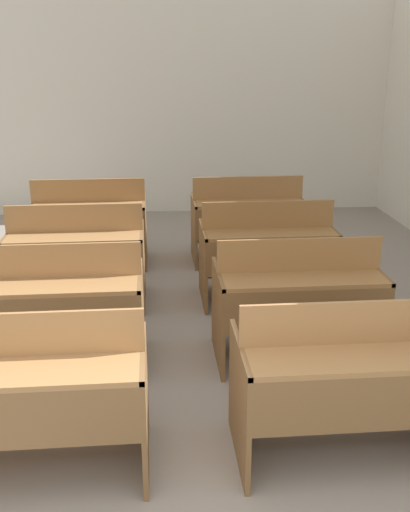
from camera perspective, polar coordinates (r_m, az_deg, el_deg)
name	(u,v)px	position (r m, az deg, el deg)	size (l,w,h in m)	color
wall_back	(151,106)	(8.48, -5.20, 14.07)	(6.72, 0.06, 2.97)	beige
bench_front_left	(33,393)	(3.31, -16.07, -12.41)	(1.18, 0.67, 0.93)	brown
bench_front_right	(346,379)	(3.40, 13.27, -11.35)	(1.18, 0.67, 0.93)	brown
bench_second_left	(58,306)	(4.33, -13.80, -4.61)	(1.18, 0.67, 0.93)	brown
bench_second_right	(298,298)	(4.37, 8.85, -4.02)	(1.18, 0.67, 0.93)	brown
bench_third_left	(77,255)	(5.38, -12.13, 0.13)	(1.18, 0.67, 0.93)	brown
bench_third_right	(267,250)	(5.41, 5.94, 0.56)	(1.18, 0.67, 0.93)	brown
bench_back_left	(90,221)	(6.43, -10.92, 3.26)	(1.18, 0.67, 0.93)	brown
bench_back_right	(247,218)	(6.46, 4.07, 3.63)	(1.18, 0.67, 0.93)	brown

